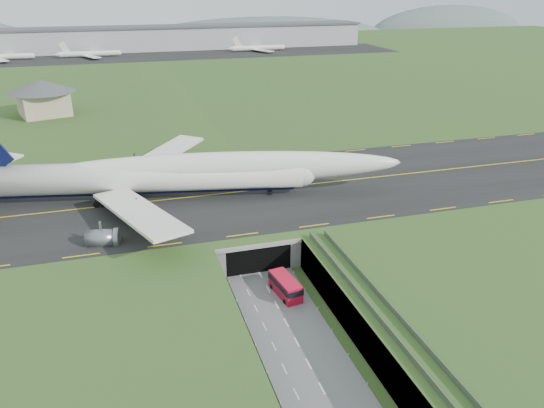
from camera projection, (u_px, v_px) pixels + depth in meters
name	position (u px, v px, depth m)	size (l,w,h in m)	color
ground	(272.00, 296.00, 89.10)	(900.00, 900.00, 0.00)	#2D5120
airfield_deck	(271.00, 281.00, 87.93)	(800.00, 800.00, 6.00)	gray
trench_road	(285.00, 321.00, 82.44)	(12.00, 75.00, 0.20)	slate
taxiway	(229.00, 193.00, 115.86)	(800.00, 44.00, 0.18)	black
tunnel_portal	(247.00, 236.00, 102.56)	(17.00, 22.30, 6.00)	gray
guideway	(387.00, 324.00, 73.04)	(3.00, 53.00, 7.05)	#A8A8A3
jumbo_jet	(172.00, 174.00, 111.01)	(96.05, 60.75, 20.49)	white
shuttle_tram	(285.00, 286.00, 88.82)	(4.00, 8.02, 3.13)	red
service_building	(42.00, 95.00, 180.56)	(27.52, 27.52, 12.03)	tan
cargo_terminal	(142.00, 38.00, 347.98)	(320.00, 67.00, 15.60)	#B2B2B2
distant_hills	(206.00, 43.00, 487.20)	(700.00, 91.00, 60.00)	#4F5F5E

